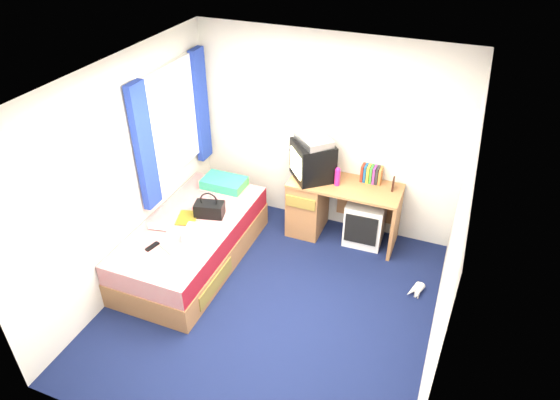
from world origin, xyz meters
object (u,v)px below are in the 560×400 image
at_px(colour_swatch_fan, 168,249).
at_px(pillow, 224,183).
at_px(crt_tv, 313,160).
at_px(magazine, 187,218).
at_px(pink_water_bottle, 337,177).
at_px(towel, 199,234).
at_px(picture_frame, 393,184).
at_px(remote_control, 152,246).
at_px(bed, 193,242).
at_px(aerosol_can, 333,176).
at_px(storage_cube, 365,221).
at_px(desk, 322,204).
at_px(vcr, 314,140).
at_px(water_bottle, 158,227).
at_px(white_heels, 416,291).
at_px(handbag, 209,209).

bearing_deg(colour_swatch_fan, pillow, 90.87).
relative_size(crt_tv, magazine, 2.20).
relative_size(pink_water_bottle, towel, 0.66).
relative_size(picture_frame, remote_control, 0.88).
bearing_deg(towel, pink_water_bottle, 47.40).
relative_size(bed, crt_tv, 3.25).
bearing_deg(colour_swatch_fan, aerosol_can, 51.15).
bearing_deg(bed, picture_frame, 30.89).
distance_m(storage_cube, remote_control, 2.50).
height_order(aerosol_can, towel, aerosol_can).
relative_size(picture_frame, aerosol_can, 0.85).
height_order(desk, remote_control, desk).
relative_size(bed, vcr, 4.67).
relative_size(pink_water_bottle, colour_swatch_fan, 0.92).
xyz_separation_m(crt_tv, picture_frame, (0.94, 0.09, -0.16)).
xyz_separation_m(water_bottle, white_heels, (2.72, 0.64, -0.54)).
relative_size(pillow, crt_tv, 0.84).
xyz_separation_m(pillow, towel, (0.22, -1.01, -0.01)).
relative_size(bed, pillow, 3.88).
distance_m(bed, picture_frame, 2.37).
relative_size(pillow, vcr, 1.20).
distance_m(towel, white_heels, 2.39).
bearing_deg(vcr, colour_swatch_fan, -78.41).
relative_size(remote_control, white_heels, 0.67).
distance_m(vcr, pink_water_bottle, 0.51).
bearing_deg(picture_frame, white_heels, -62.39).
bearing_deg(pink_water_bottle, desk, 162.99).
height_order(desk, towel, desk).
relative_size(crt_tv, vcr, 1.44).
bearing_deg(crt_tv, colour_swatch_fan, -72.40).
xyz_separation_m(crt_tv, pink_water_bottle, (0.32, -0.06, -0.12)).
bearing_deg(storage_cube, white_heels, -45.82).
height_order(picture_frame, water_bottle, picture_frame).
xyz_separation_m(picture_frame, colour_swatch_fan, (-1.96, -1.68, -0.27)).
bearing_deg(vcr, pink_water_bottle, 33.54).
bearing_deg(water_bottle, pink_water_bottle, 38.34).
bearing_deg(pink_water_bottle, aerosol_can, 140.71).
height_order(bed, picture_frame, picture_frame).
distance_m(handbag, colour_swatch_fan, 0.72).
relative_size(water_bottle, colour_swatch_fan, 0.91).
relative_size(picture_frame, towel, 0.46).
bearing_deg(crt_tv, towel, -72.00).
distance_m(handbag, water_bottle, 0.59).
relative_size(desk, crt_tv, 2.11).
bearing_deg(remote_control, bed, 88.15).
xyz_separation_m(desk, pink_water_bottle, (0.18, -0.06, 0.44)).
distance_m(water_bottle, white_heels, 2.85).
distance_m(storage_cube, pink_water_bottle, 0.68).
xyz_separation_m(storage_cube, crt_tv, (-0.69, -0.02, 0.70)).
distance_m(pink_water_bottle, magazine, 1.76).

